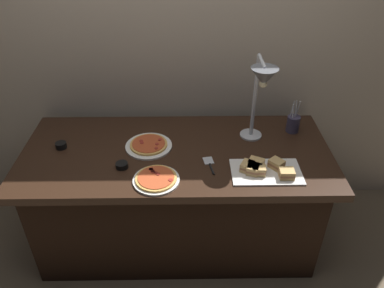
# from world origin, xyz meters

# --- Properties ---
(ground_plane) EXTENTS (8.00, 8.00, 0.00)m
(ground_plane) POSITION_xyz_m (0.00, 0.00, 0.00)
(ground_plane) COLOR brown
(back_wall) EXTENTS (4.40, 0.04, 2.40)m
(back_wall) POSITION_xyz_m (0.00, 0.50, 1.20)
(back_wall) COLOR tan
(back_wall) RESTS_ON ground_plane
(buffet_table) EXTENTS (1.90, 0.84, 0.76)m
(buffet_table) POSITION_xyz_m (0.00, 0.00, 0.39)
(buffet_table) COLOR black
(buffet_table) RESTS_ON ground_plane
(heat_lamp) EXTENTS (0.15, 0.33, 0.56)m
(heat_lamp) POSITION_xyz_m (0.48, 0.01, 1.20)
(heat_lamp) COLOR #B7BABF
(heat_lamp) RESTS_ON buffet_table
(pizza_plate_front) EXTENTS (0.29, 0.29, 0.03)m
(pizza_plate_front) POSITION_xyz_m (-0.17, 0.05, 0.77)
(pizza_plate_front) COLOR white
(pizza_plate_front) RESTS_ON buffet_table
(pizza_plate_center) EXTENTS (0.26, 0.26, 0.03)m
(pizza_plate_center) POSITION_xyz_m (-0.10, -0.28, 0.77)
(pizza_plate_center) COLOR white
(pizza_plate_center) RESTS_ON buffet_table
(sandwich_platter) EXTENTS (0.40, 0.24, 0.06)m
(sandwich_platter) POSITION_xyz_m (0.50, -0.22, 0.78)
(sandwich_platter) COLOR white
(sandwich_platter) RESTS_ON buffet_table
(sauce_cup_near) EXTENTS (0.07, 0.07, 0.03)m
(sauce_cup_near) POSITION_xyz_m (-0.31, -0.16, 0.78)
(sauce_cup_near) COLOR black
(sauce_cup_near) RESTS_ON buffet_table
(sauce_cup_far) EXTENTS (0.07, 0.07, 0.04)m
(sauce_cup_far) POSITION_xyz_m (-0.71, 0.04, 0.78)
(sauce_cup_far) COLOR black
(sauce_cup_far) RESTS_ON buffet_table
(utensil_holder) EXTENTS (0.08, 0.08, 0.22)m
(utensil_holder) POSITION_xyz_m (0.76, 0.22, 0.82)
(utensil_holder) COLOR #383347
(utensil_holder) RESTS_ON buffet_table
(serving_spatula) EXTENTS (0.07, 0.17, 0.01)m
(serving_spatula) POSITION_xyz_m (0.20, -0.15, 0.76)
(serving_spatula) COLOR #B7BABF
(serving_spatula) RESTS_ON buffet_table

